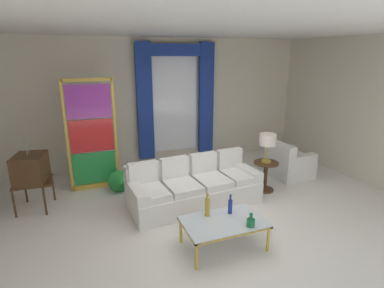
# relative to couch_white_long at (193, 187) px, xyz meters

# --- Properties ---
(ground_plane) EXTENTS (16.00, 16.00, 0.00)m
(ground_plane) POSITION_rel_couch_white_long_xyz_m (0.09, -0.67, -0.31)
(ground_plane) COLOR white
(wall_rear) EXTENTS (8.00, 0.12, 3.00)m
(wall_rear) POSITION_rel_couch_white_long_xyz_m (0.09, 2.39, 1.19)
(wall_rear) COLOR beige
(wall_rear) RESTS_ON ground
(wall_right) EXTENTS (0.12, 7.00, 3.00)m
(wall_right) POSITION_rel_couch_white_long_xyz_m (3.75, -0.07, 1.19)
(wall_right) COLOR beige
(wall_right) RESTS_ON ground
(ceiling_slab) EXTENTS (8.00, 7.60, 0.04)m
(ceiling_slab) POSITION_rel_couch_white_long_xyz_m (0.09, 0.13, 2.71)
(ceiling_slab) COLOR white
(curtained_window) EXTENTS (2.00, 0.17, 2.70)m
(curtained_window) POSITION_rel_couch_white_long_xyz_m (0.42, 2.22, 1.44)
(curtained_window) COLOR white
(curtained_window) RESTS_ON ground
(couch_white_long) EXTENTS (2.40, 1.11, 0.86)m
(couch_white_long) POSITION_rel_couch_white_long_xyz_m (0.00, 0.00, 0.00)
(couch_white_long) COLOR white
(couch_white_long) RESTS_ON ground
(coffee_table) EXTENTS (1.13, 0.70, 0.41)m
(coffee_table) POSITION_rel_couch_white_long_xyz_m (-0.09, -1.42, 0.07)
(coffee_table) COLOR silver
(coffee_table) RESTS_ON ground
(bottle_blue_decanter) EXTENTS (0.07, 0.07, 0.36)m
(bottle_blue_decanter) POSITION_rel_couch_white_long_xyz_m (-0.24, -1.20, 0.25)
(bottle_blue_decanter) COLOR gold
(bottle_blue_decanter) RESTS_ON coffee_table
(bottle_crystal_tall) EXTENTS (0.06, 0.06, 0.30)m
(bottle_crystal_tall) POSITION_rel_couch_white_long_xyz_m (0.09, -1.25, 0.22)
(bottle_crystal_tall) COLOR navy
(bottle_crystal_tall) RESTS_ON coffee_table
(bottle_amber_squat) EXTENTS (0.11, 0.11, 0.20)m
(bottle_amber_squat) POSITION_rel_couch_white_long_xyz_m (0.19, -1.66, 0.17)
(bottle_amber_squat) COLOR #196B3D
(bottle_amber_squat) RESTS_ON coffee_table
(vintage_tv) EXTENTS (0.62, 0.68, 1.35)m
(vintage_tv) POSITION_rel_couch_white_long_xyz_m (-2.68, 0.77, 0.42)
(vintage_tv) COLOR #472D19
(vintage_tv) RESTS_ON ground
(armchair_white) EXTENTS (0.87, 0.87, 0.80)m
(armchair_white) POSITION_rel_couch_white_long_xyz_m (2.41, 0.43, -0.02)
(armchair_white) COLOR white
(armchair_white) RESTS_ON ground
(stained_glass_divider) EXTENTS (0.95, 0.05, 2.20)m
(stained_glass_divider) POSITION_rel_couch_white_long_xyz_m (-1.61, 1.29, 0.75)
(stained_glass_divider) COLOR gold
(stained_glass_divider) RESTS_ON ground
(peacock_figurine) EXTENTS (0.44, 0.60, 0.50)m
(peacock_figurine) POSITION_rel_couch_white_long_xyz_m (-1.19, 0.86, -0.09)
(peacock_figurine) COLOR beige
(peacock_figurine) RESTS_ON ground
(round_side_table) EXTENTS (0.48, 0.48, 0.59)m
(round_side_table) POSITION_rel_couch_white_long_xyz_m (1.53, -0.01, 0.05)
(round_side_table) COLOR #472D19
(round_side_table) RESTS_ON ground
(table_lamp_brass) EXTENTS (0.32, 0.32, 0.57)m
(table_lamp_brass) POSITION_rel_couch_white_long_xyz_m (1.53, -0.01, 0.72)
(table_lamp_brass) COLOR #B29338
(table_lamp_brass) RESTS_ON round_side_table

